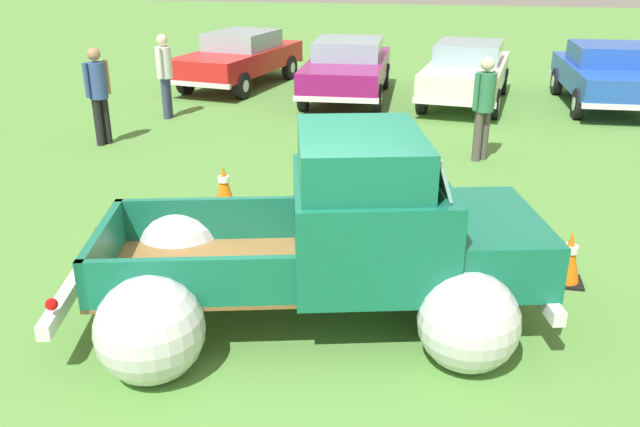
{
  "coord_description": "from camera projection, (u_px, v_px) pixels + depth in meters",
  "views": [
    {
      "loc": [
        1.31,
        -5.72,
        3.51
      ],
      "look_at": [
        0.0,
        0.88,
        0.77
      ],
      "focal_mm": 36.84,
      "sensor_mm": 36.0,
      "label": 1
    }
  ],
  "objects": [
    {
      "name": "show_car_0",
      "position": [
        240.0,
        57.0,
        17.61
      ],
      "size": [
        2.59,
        4.77,
        1.43
      ],
      "rotation": [
        0.0,
        0.0,
        -1.75
      ],
      "color": "black",
      "rests_on": "ground"
    },
    {
      "name": "show_car_2",
      "position": [
        467.0,
        71.0,
        15.65
      ],
      "size": [
        2.29,
        4.48,
        1.43
      ],
      "rotation": [
        0.0,
        0.0,
        -1.7
      ],
      "color": "black",
      "rests_on": "ground"
    },
    {
      "name": "lane_cone_1",
      "position": [
        224.0,
        186.0,
        9.46
      ],
      "size": [
        0.36,
        0.36,
        0.63
      ],
      "color": "black",
      "rests_on": "ground"
    },
    {
      "name": "vintage_pickup_truck",
      "position": [
        342.0,
        247.0,
        6.49
      ],
      "size": [
        4.94,
        3.59,
        1.96
      ],
      "rotation": [
        0.0,
        0.0,
        0.25
      ],
      "color": "black",
      "rests_on": "ground"
    },
    {
      "name": "spectator_2",
      "position": [
        484.0,
        102.0,
        11.28
      ],
      "size": [
        0.48,
        0.48,
        1.81
      ],
      "rotation": [
        0.0,
        0.0,
        2.36
      ],
      "color": "#4C4742",
      "rests_on": "ground"
    },
    {
      "name": "show_car_1",
      "position": [
        348.0,
        67.0,
        16.12
      ],
      "size": [
        2.06,
        4.56,
        1.43
      ],
      "rotation": [
        0.0,
        0.0,
        -1.53
      ],
      "color": "black",
      "rests_on": "ground"
    },
    {
      "name": "show_car_3",
      "position": [
        609.0,
        73.0,
        15.28
      ],
      "size": [
        2.11,
        4.21,
        1.43
      ],
      "rotation": [
        0.0,
        0.0,
        -1.53
      ],
      "color": "black",
      "rests_on": "ground"
    },
    {
      "name": "lane_cone_0",
      "position": [
        569.0,
        258.0,
        7.28
      ],
      "size": [
        0.36,
        0.36,
        0.63
      ],
      "color": "black",
      "rests_on": "ground"
    },
    {
      "name": "ground_plane",
      "position": [
        303.0,
        315.0,
        6.75
      ],
      "size": [
        80.0,
        80.0,
        0.0
      ],
      "primitive_type": "plane",
      "color": "#548C3D"
    },
    {
      "name": "spectator_1",
      "position": [
        98.0,
        90.0,
        12.21
      ],
      "size": [
        0.46,
        0.51,
        1.82
      ],
      "rotation": [
        0.0,
        0.0,
        5.81
      ],
      "color": "black",
      "rests_on": "ground"
    },
    {
      "name": "spectator_0",
      "position": [
        165.0,
        71.0,
        14.16
      ],
      "size": [
        0.35,
        0.53,
        1.81
      ],
      "rotation": [
        0.0,
        0.0,
        3.17
      ],
      "color": "navy",
      "rests_on": "ground"
    }
  ]
}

